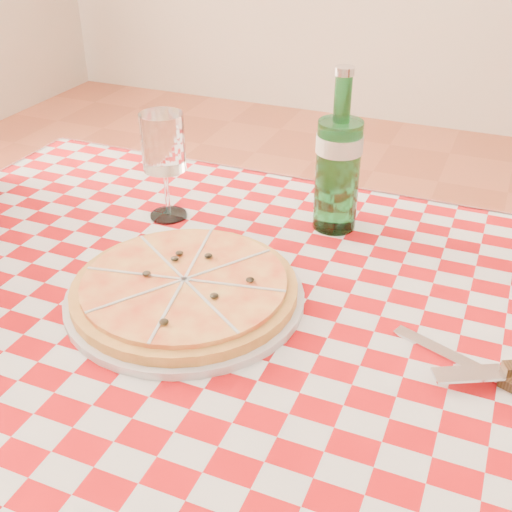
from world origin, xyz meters
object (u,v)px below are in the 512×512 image
Objects in this scene: dining_table at (253,375)px; water_bottle at (339,152)px; pizza_plate at (185,287)px; wine_glass at (165,167)px.

dining_table is 4.52× the size of water_bottle.
dining_table is 0.37m from water_bottle.
wine_glass is at bearing 124.44° from pizza_plate.
pizza_plate reaches higher than dining_table.
wine_glass is (-0.14, 0.21, 0.07)m from pizza_plate.
pizza_plate is 1.24× the size of water_bottle.
dining_table is 3.63× the size of pizza_plate.
dining_table is at bearing -40.97° from wine_glass.
dining_table is 0.38m from wine_glass.
dining_table is 0.16m from pizza_plate.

